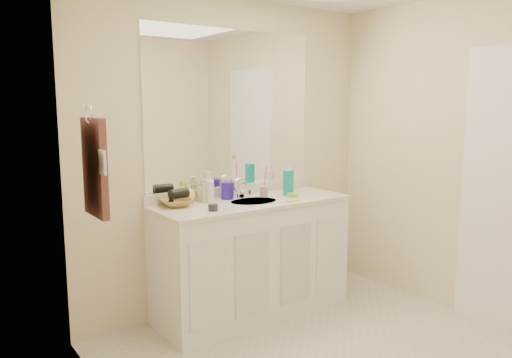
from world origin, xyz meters
name	(u,v)px	position (x,y,z in m)	size (l,w,h in m)	color
wall_back	(232,155)	(0.00, 1.30, 1.20)	(2.60, 0.02, 2.40)	#F1E5BD
wall_left	(142,199)	(-1.30, 0.00, 1.20)	(0.02, 2.60, 2.40)	#F1E5BD
wall_right	(479,159)	(1.30, 0.00, 1.20)	(0.02, 2.60, 2.40)	#F1E5BD
vanity_cabinet	(252,259)	(0.00, 1.02, 0.42)	(1.50, 0.55, 0.85)	white
countertop	(252,202)	(0.00, 1.02, 0.86)	(1.52, 0.57, 0.03)	white
backsplash	(233,190)	(0.00, 1.29, 0.92)	(1.52, 0.03, 0.08)	silver
sink_basin	(254,203)	(0.00, 1.00, 0.87)	(0.37, 0.37, 0.02)	#BCB6A5
faucet	(240,190)	(0.00, 1.18, 0.94)	(0.02, 0.02, 0.11)	silver
mirror	(232,109)	(0.00, 1.29, 1.56)	(1.48, 0.01, 1.20)	white
blue_mug	(227,191)	(-0.12, 1.19, 0.95)	(0.10, 0.10, 0.13)	#2C17A0
tan_cup	(264,192)	(0.16, 1.09, 0.92)	(0.06, 0.06, 0.09)	beige
toothbrush	(265,178)	(0.17, 1.09, 1.03)	(0.01, 0.01, 0.19)	#F941B1
mouthwash_bottle	(288,183)	(0.35, 1.02, 0.98)	(0.09, 0.09, 0.20)	#0D9C8D
clear_pump_bottle	(290,183)	(0.48, 1.16, 0.95)	(0.06, 0.06, 0.15)	white
soap_dish	(292,197)	(0.32, 0.94, 0.89)	(0.09, 0.07, 0.01)	silver
green_soap	(292,194)	(0.32, 0.94, 0.90)	(0.07, 0.05, 0.03)	#7CD333
orange_comb	(293,201)	(0.23, 0.83, 0.88)	(0.10, 0.02, 0.00)	orange
dark_jar	(213,207)	(-0.42, 0.89, 0.90)	(0.07, 0.07, 0.05)	#25262A
extra_white_bottle	(210,192)	(-0.29, 1.16, 0.96)	(0.05, 0.05, 0.16)	white
soap_bottle_white	(209,186)	(-0.24, 1.25, 0.99)	(0.08, 0.08, 0.21)	white
soap_bottle_cream	(204,190)	(-0.31, 1.21, 0.96)	(0.07, 0.08, 0.17)	beige
soap_bottle_yellow	(187,192)	(-0.43, 1.24, 0.96)	(0.12, 0.12, 0.15)	#E7DF5A
wicker_basket	(177,203)	(-0.56, 1.16, 0.91)	(0.22, 0.22, 0.05)	olive
hair_dryer	(179,194)	(-0.54, 1.16, 0.97)	(0.07, 0.07, 0.14)	black
towel_ring	(88,113)	(-1.27, 0.77, 1.55)	(0.11, 0.11, 0.01)	silver
hand_towel	(95,168)	(-1.25, 0.77, 1.25)	(0.04, 0.32, 0.55)	#442624
switch_plate	(102,162)	(-1.27, 0.57, 1.30)	(0.01, 0.09, 0.13)	silver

